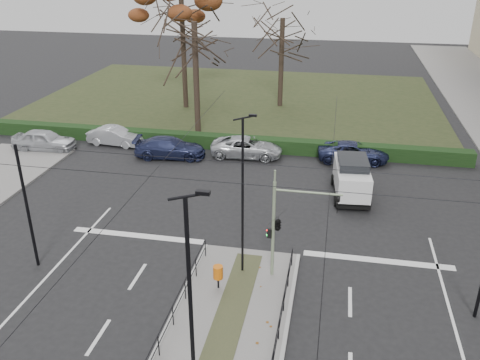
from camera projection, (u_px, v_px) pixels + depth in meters
The scene contains 17 objects.
ground at pixel (230, 318), 20.24m from camera, with size 140.00×140.00×0.00m, color black.
park at pixel (238, 99), 49.86m from camera, with size 38.00×26.00×0.10m, color #242E17.
hedge at pixel (203, 140), 37.70m from camera, with size 38.00×1.00×1.00m, color black.
median_railing at pixel (214, 345), 17.51m from camera, with size 4.14×13.24×0.92m.
catenary at pixel (238, 224), 20.27m from camera, with size 20.00×34.00×6.00m.
traffic_light at pixel (280, 223), 21.64m from camera, with size 3.11×1.75×4.56m.
litter_bin at pixel (218, 273), 21.54m from camera, with size 0.42×0.42×1.09m.
streetlamp_median_near at pixel (192, 323), 13.67m from camera, with size 0.68×0.14×8.09m.
streetlamp_median_far at pixel (243, 196), 21.49m from camera, with size 0.62×0.13×7.38m.
parked_car_first at pixel (44, 140), 36.97m from camera, with size 1.82×4.52×1.54m, color #B8BBC0.
parked_car_second at pixel (115, 136), 38.02m from camera, with size 1.44×4.12×1.36m, color #B8BBC0.
parked_car_third at pixel (170, 148), 35.70m from camera, with size 2.02×4.96×1.44m, color #1E2448.
parked_car_fourth at pixel (247, 147), 35.86m from camera, with size 2.31×5.01×1.39m, color #B8BBC0.
white_van at pixel (352, 176), 29.87m from camera, with size 2.35×4.60×2.39m.
bare_tree_center at pixel (283, 25), 44.59m from camera, with size 6.87×6.87×10.47m.
bare_tree_near at pixel (194, 31), 36.43m from camera, with size 6.02×6.02×11.49m.
parked_car_fifth at pixel (353, 152), 35.06m from camera, with size 2.23×4.84×1.34m, color #1E2448.
Camera 1 is at (3.46, -15.77, 13.41)m, focal length 38.00 mm.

